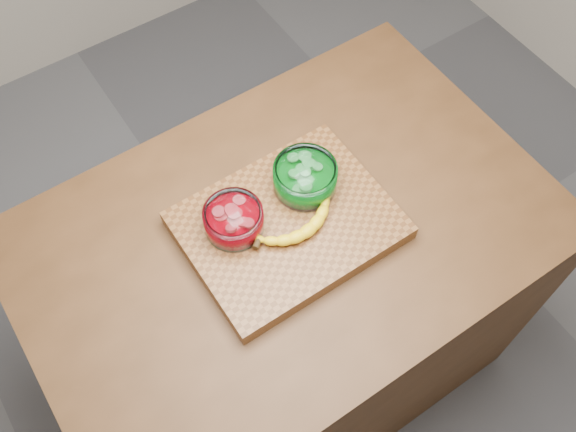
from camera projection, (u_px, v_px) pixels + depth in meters
ground at (288, 359)px, 2.21m from camera, size 3.50×3.50×0.00m
counter at (288, 308)px, 1.82m from camera, size 1.20×0.80×0.90m
cutting_board at (288, 225)px, 1.42m from camera, size 0.45×0.35×0.04m
bowl_red at (234, 220)px, 1.37m from camera, size 0.13×0.13×0.06m
bowl_green at (305, 177)px, 1.42m from camera, size 0.14×0.14×0.07m
banana at (298, 222)px, 1.38m from camera, size 0.24×0.11×0.03m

